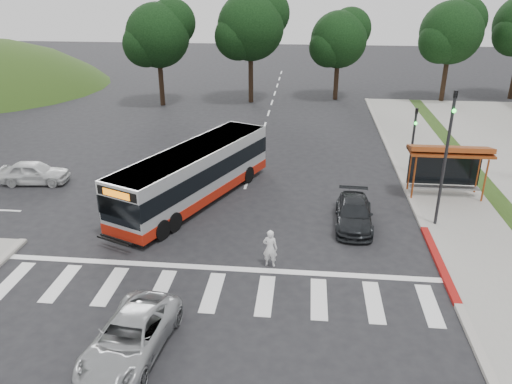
# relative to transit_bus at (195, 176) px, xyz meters

# --- Properties ---
(ground) EXTENTS (140.00, 140.00, 0.00)m
(ground) POSITION_rel_transit_bus_xyz_m (2.40, -3.18, -1.44)
(ground) COLOR black
(ground) RESTS_ON ground
(sidewalk_east) EXTENTS (4.00, 40.00, 0.12)m
(sidewalk_east) POSITION_rel_transit_bus_xyz_m (13.40, 4.82, -1.38)
(sidewalk_east) COLOR gray
(sidewalk_east) RESTS_ON ground
(curb_east) EXTENTS (0.30, 40.00, 0.15)m
(curb_east) POSITION_rel_transit_bus_xyz_m (11.40, 4.82, -1.36)
(curb_east) COLOR #9E9991
(curb_east) RESTS_ON ground
(curb_east_red) EXTENTS (0.32, 6.00, 0.15)m
(curb_east_red) POSITION_rel_transit_bus_xyz_m (11.40, -5.18, -1.36)
(curb_east_red) COLOR maroon
(curb_east_red) RESTS_ON ground
(crosswalk_ladder) EXTENTS (18.00, 2.60, 0.01)m
(crosswalk_ladder) POSITION_rel_transit_bus_xyz_m (2.40, -8.18, -1.43)
(crosswalk_ladder) COLOR silver
(crosswalk_ladder) RESTS_ON ground
(bus_shelter) EXTENTS (4.20, 1.60, 2.86)m
(bus_shelter) POSITION_rel_transit_bus_xyz_m (13.20, 1.92, 0.92)
(bus_shelter) COLOR #944018
(bus_shelter) RESTS_ON sidewalk_east
(traffic_signal_ne_tall) EXTENTS (0.18, 0.37, 6.50)m
(traffic_signal_ne_tall) POSITION_rel_transit_bus_xyz_m (12.00, -1.69, 2.44)
(traffic_signal_ne_tall) COLOR black
(traffic_signal_ne_tall) RESTS_ON ground
(traffic_signal_ne_short) EXTENTS (0.18, 0.37, 4.00)m
(traffic_signal_ne_short) POSITION_rel_transit_bus_xyz_m (12.00, 5.31, 1.04)
(traffic_signal_ne_short) COLOR black
(traffic_signal_ne_short) RESTS_ON ground
(tree_ne_a) EXTENTS (6.16, 5.74, 9.30)m
(tree_ne_a) POSITION_rel_transit_bus_xyz_m (18.47, 24.88, 4.96)
(tree_ne_a) COLOR black
(tree_ne_a) RESTS_ON parking_lot
(tree_north_a) EXTENTS (6.60, 6.15, 10.17)m
(tree_north_a) POSITION_rel_transit_bus_xyz_m (0.48, 22.89, 5.49)
(tree_north_a) COLOR black
(tree_north_a) RESTS_ON ground
(tree_north_b) EXTENTS (5.72, 5.33, 8.43)m
(tree_north_b) POSITION_rel_transit_bus_xyz_m (8.47, 24.88, 4.23)
(tree_north_b) COLOR black
(tree_north_b) RESTS_ON ground
(tree_north_c) EXTENTS (6.16, 5.74, 9.30)m
(tree_north_c) POSITION_rel_transit_bus_xyz_m (-7.53, 20.88, 4.86)
(tree_north_c) COLOR black
(tree_north_c) RESTS_ON ground
(transit_bus) EXTENTS (6.62, 11.16, 2.87)m
(transit_bus) POSITION_rel_transit_bus_xyz_m (0.00, 0.00, 0.00)
(transit_bus) COLOR #B4B7B9
(transit_bus) RESTS_ON ground
(pedestrian) EXTENTS (0.64, 0.46, 1.65)m
(pedestrian) POSITION_rel_transit_bus_xyz_m (4.41, -6.07, -0.61)
(pedestrian) COLOR silver
(pedestrian) RESTS_ON ground
(dark_sedan) EXTENTS (1.91, 4.28, 1.22)m
(dark_sedan) POSITION_rel_transit_bus_xyz_m (8.10, -2.01, -0.83)
(dark_sedan) COLOR black
(dark_sedan) RESTS_ON ground
(silver_suv_south) EXTENTS (2.56, 4.69, 1.24)m
(silver_suv_south) POSITION_rel_transit_bus_xyz_m (0.45, -11.69, -0.81)
(silver_suv_south) COLOR #A3A6A9
(silver_suv_south) RESTS_ON ground
(west_car_white) EXTENTS (4.00, 1.92, 1.32)m
(west_car_white) POSITION_rel_transit_bus_xyz_m (-9.73, 1.47, -0.78)
(west_car_white) COLOR silver
(west_car_white) RESTS_ON ground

